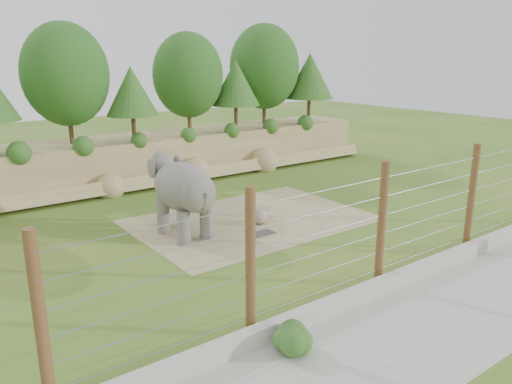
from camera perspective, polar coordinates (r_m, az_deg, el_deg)
ground at (r=19.52m, az=3.52°, el=-5.79°), size 90.00×90.00×0.00m
back_embankment at (r=29.45m, az=-11.69°, el=9.10°), size 30.00×5.52×8.77m
dirt_patch at (r=22.02m, az=-0.51°, el=-3.23°), size 10.00×7.00×0.02m
drain_grate at (r=20.35m, az=0.73°, el=-4.75°), size 1.00×0.60×0.03m
elephant at (r=19.96m, az=-8.28°, el=-0.68°), size 1.76×3.93×3.14m
stone_ball at (r=21.43m, az=0.45°, el=-2.81°), size 0.66×0.66×0.66m
retaining_wall at (r=16.24m, az=15.12°, el=-9.92°), size 26.00×0.35×0.50m
walkway at (r=15.35m, az=21.02°, el=-13.04°), size 26.00×4.00×0.01m
barrier_fence at (r=15.88m, az=14.15°, el=-3.63°), size 20.26×0.26×4.00m
walkway_shrub at (r=12.61m, az=4.00°, el=-16.53°), size 0.76×0.76×0.76m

